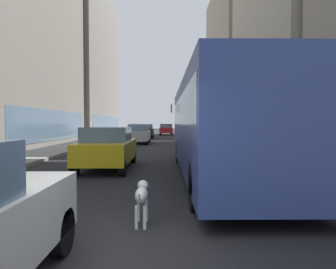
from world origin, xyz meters
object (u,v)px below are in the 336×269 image
object	(u,v)px
car_silver_sedan	(139,134)
dalmatian_dog	(142,195)
car_red_coupe	(166,129)
car_grey_wagon	(136,130)
transit_bus	(218,123)
car_yellow_taxi	(108,148)
car_black_suv	(145,131)

from	to	relation	value
car_silver_sedan	dalmatian_dog	bearing A→B (deg)	-85.18
car_silver_sedan	car_red_coupe	distance (m)	19.17
car_grey_wagon	dalmatian_dog	size ratio (longest dim) A/B	4.82
transit_bus	car_yellow_taxi	xyz separation A→B (m)	(-4.00, 1.68, -0.95)
car_grey_wagon	car_black_suv	bearing A→B (deg)	-74.51
car_yellow_taxi	car_grey_wagon	bearing A→B (deg)	93.10
car_silver_sedan	dalmatian_dog	xyz separation A→B (m)	(1.81, -21.46, -0.31)
car_black_suv	car_yellow_taxi	bearing A→B (deg)	-90.00
car_red_coupe	car_yellow_taxi	xyz separation A→B (m)	(-2.40, -33.78, -0.00)
car_grey_wagon	car_black_suv	size ratio (longest dim) A/B	1.15
car_red_coupe	car_black_suv	xyz separation A→B (m)	(-2.40, -9.98, -0.00)
car_red_coupe	car_black_suv	distance (m)	10.26
transit_bus	dalmatian_dog	world-z (taller)	transit_bus
car_black_suv	transit_bus	bearing A→B (deg)	-81.08
car_grey_wagon	car_black_suv	distance (m)	5.99
car_red_coupe	car_yellow_taxi	world-z (taller)	same
car_silver_sedan	car_yellow_taxi	world-z (taller)	same
dalmatian_dog	car_grey_wagon	bearing A→B (deg)	95.37
car_silver_sedan	dalmatian_dog	size ratio (longest dim) A/B	4.67
dalmatian_dog	car_red_coupe	bearing A→B (deg)	89.16
car_silver_sedan	car_grey_wagon	distance (m)	14.90
car_yellow_taxi	car_silver_sedan	bearing A→B (deg)	90.00
car_red_coupe	car_yellow_taxi	size ratio (longest dim) A/B	0.99
car_yellow_taxi	dalmatian_dog	bearing A→B (deg)	-74.91
car_silver_sedan	car_yellow_taxi	xyz separation A→B (m)	(-0.00, -14.76, -0.00)
car_red_coupe	car_silver_sedan	bearing A→B (deg)	-97.19
transit_bus	dalmatian_dog	bearing A→B (deg)	-113.58
transit_bus	car_silver_sedan	bearing A→B (deg)	103.67
car_red_coupe	car_black_suv	bearing A→B (deg)	-103.52
car_grey_wagon	car_black_suv	xyz separation A→B (m)	(1.60, -5.77, -0.00)
car_grey_wagon	transit_bus	bearing A→B (deg)	-79.84
car_red_coupe	dalmatian_dog	world-z (taller)	car_red_coupe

